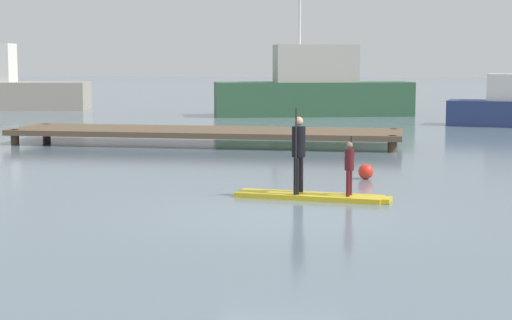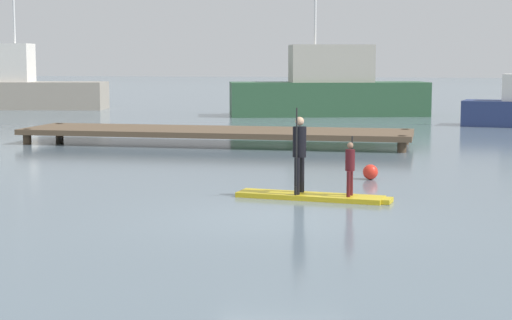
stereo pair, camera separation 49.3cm
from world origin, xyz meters
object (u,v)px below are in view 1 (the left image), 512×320
Objects in this scene: paddleboard_near at (312,196)px; paddler_adult at (298,150)px; trawler_grey_distant at (314,89)px; mooring_buoy_far at (366,172)px; paddler_child_solo at (349,166)px.

paddler_adult is at bearing 173.73° from paddleboard_near.
mooring_buoy_far is (3.72, -22.59, -1.17)m from trawler_grey_distant.
trawler_grey_distant is at bearing 96.18° from paddleboard_near.
trawler_grey_distant reaches higher than paddler_adult.
paddleboard_near is 25.86m from trawler_grey_distant.
mooring_buoy_far is at bearing -80.65° from trawler_grey_distant.
paddler_child_solo is 26.02m from trawler_grey_distant.
paddler_child_solo is 3.32× the size of mooring_buoy_far.
paddler_child_solo is (0.75, -0.09, 0.66)m from paddleboard_near.
paddler_adult is at bearing 173.46° from paddler_child_solo.
paddler_adult is 3.40m from mooring_buoy_far.
trawler_grey_distant reaches higher than paddler_child_solo.
paddleboard_near is 1.83× the size of paddler_adult.
mooring_buoy_far reaches higher than paddleboard_near.
mooring_buoy_far is at bearing 86.68° from paddler_child_solo.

